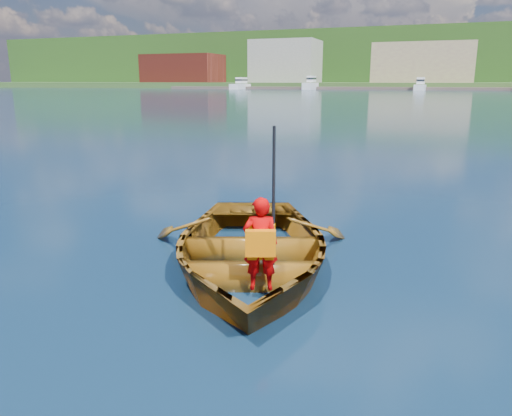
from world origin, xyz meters
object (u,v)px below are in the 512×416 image
Objects in this scene: rowboat at (249,248)px; dock at (426,89)px; marina_yachts at (482,85)px; child_paddler at (261,243)px.

rowboat is 0.03× the size of dock.
marina_yachts is (14.26, -4.72, 1.00)m from dock.
rowboat is at bearing 119.89° from child_paddler.
child_paddler reaches higher than dock.
marina_yachts reaches higher than child_paddler.
child_paddler is 144.16m from marina_yachts.
child_paddler is 0.01× the size of dock.
dock is at bearing 91.41° from rowboat.
rowboat is at bearing -94.24° from marina_yachts.
dock is (-4.10, 148.52, -0.26)m from child_paddler.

